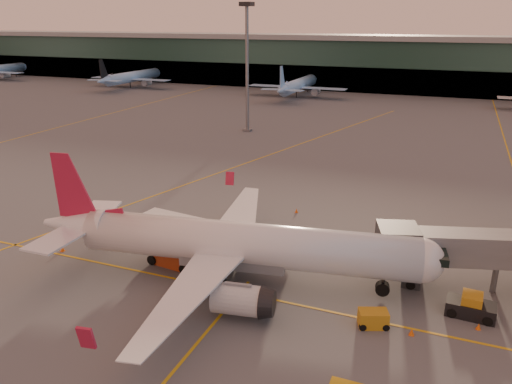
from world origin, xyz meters
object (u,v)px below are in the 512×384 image
at_px(gpu_cart, 373,319).
at_px(pushback_tug, 471,307).
at_px(main_airplane, 232,245).
at_px(catering_truck, 173,238).

relative_size(gpu_cart, pushback_tug, 0.68).
bearing_deg(pushback_tug, main_airplane, -170.85).
height_order(gpu_cart, pushback_tug, pushback_tug).
bearing_deg(catering_truck, main_airplane, -1.23).
relative_size(catering_truck, pushback_tug, 1.68).
bearing_deg(catering_truck, gpu_cart, -2.82).
height_order(main_airplane, pushback_tug, main_airplane).
bearing_deg(gpu_cart, catering_truck, 148.68).
bearing_deg(main_airplane, catering_truck, 162.20).
xyz_separation_m(gpu_cart, pushback_tug, (6.94, 4.38, 0.13)).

